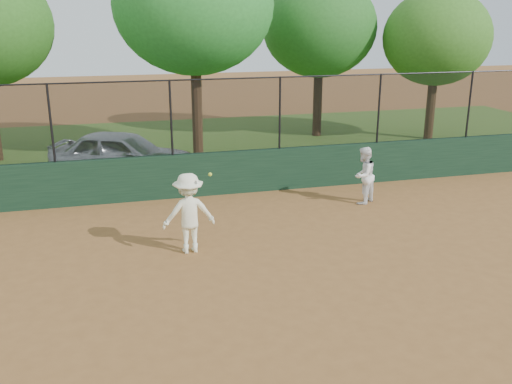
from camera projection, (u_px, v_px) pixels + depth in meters
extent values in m
plane|color=brown|center=(245.00, 294.00, 10.24)|extent=(80.00, 80.00, 0.00)
cube|color=#183521|center=(192.00, 175.00, 15.59)|extent=(26.00, 0.20, 1.20)
cube|color=#34551A|center=(168.00, 149.00, 21.30)|extent=(36.00, 12.00, 0.01)
imported|color=#A8ADB2|center=(122.00, 155.00, 17.26)|extent=(4.67, 3.38, 1.48)
imported|color=white|center=(363.00, 175.00, 14.97)|extent=(0.94, 0.90, 1.52)
imported|color=white|center=(189.00, 213.00, 11.85)|extent=(1.13, 0.68, 1.71)
sphere|color=#B5D02E|center=(210.00, 174.00, 11.30)|extent=(0.08, 0.08, 0.08)
cube|color=black|center=(190.00, 117.00, 15.11)|extent=(26.00, 0.02, 2.00)
cylinder|color=black|center=(189.00, 80.00, 14.82)|extent=(26.00, 0.04, 0.04)
cylinder|color=black|center=(51.00, 123.00, 14.25)|extent=(0.06, 0.06, 2.00)
cylinder|color=black|center=(171.00, 118.00, 14.99)|extent=(0.06, 0.06, 2.00)
cylinder|color=black|center=(280.00, 113.00, 15.73)|extent=(0.06, 0.06, 2.00)
cylinder|color=black|center=(379.00, 109.00, 16.47)|extent=(0.06, 0.06, 2.00)
cylinder|color=black|center=(469.00, 105.00, 17.21)|extent=(0.06, 0.06, 2.00)
cylinder|color=#482E1A|center=(197.00, 114.00, 19.58)|extent=(0.36, 0.36, 3.07)
ellipsoid|color=#257628|center=(194.00, 5.00, 18.52)|extent=(5.27, 4.79, 4.55)
cylinder|color=#372312|center=(317.00, 104.00, 23.27)|extent=(0.36, 0.36, 2.57)
ellipsoid|color=#235C1D|center=(320.00, 27.00, 22.37)|extent=(4.54, 4.13, 3.92)
cylinder|color=#442D18|center=(430.00, 110.00, 22.67)|extent=(0.36, 0.36, 2.32)
ellipsoid|color=#31621C|center=(437.00, 38.00, 21.84)|extent=(4.20, 3.82, 3.63)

